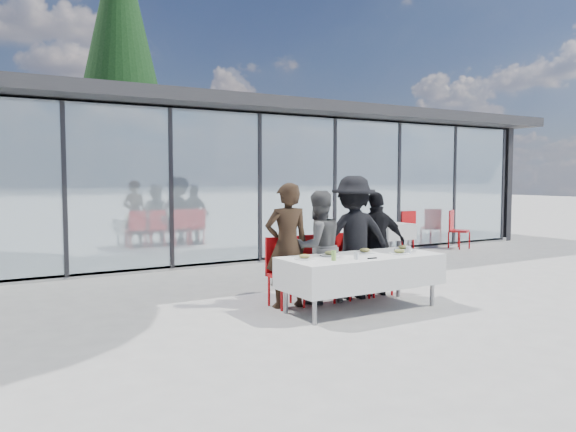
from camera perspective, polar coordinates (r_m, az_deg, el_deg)
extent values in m
plane|color=#A3A09A|center=(8.11, 4.14, -9.04)|extent=(90.00, 90.00, 0.00)
cube|color=gray|center=(15.98, -6.53, -2.42)|extent=(14.00, 8.00, 0.10)
cube|color=black|center=(19.50, -11.32, 3.25)|extent=(14.00, 0.20, 3.20)
cube|color=black|center=(19.75, 12.01, 3.25)|extent=(0.20, 8.00, 3.20)
cube|color=silver|center=(12.37, 1.04, 2.94)|extent=(13.60, 0.06, 3.10)
cube|color=#2D2D30|center=(15.59, -6.01, 9.47)|extent=(14.80, 8.80, 0.24)
cube|color=#262628|center=(10.63, -21.79, 2.48)|extent=(0.08, 0.10, 3.10)
cube|color=#262628|center=(11.11, -11.84, 2.74)|extent=(0.08, 0.10, 3.10)
cube|color=#262628|center=(11.89, -2.94, 2.89)|extent=(0.08, 0.10, 3.10)
cube|color=#262628|center=(12.91, 4.70, 2.97)|extent=(0.08, 0.10, 3.10)
cube|color=#262628|center=(14.13, 11.13, 3.00)|extent=(0.08, 0.10, 3.10)
cube|color=#262628|center=(15.50, 16.48, 2.99)|extent=(0.08, 0.10, 3.10)
cube|color=#262628|center=(16.98, 20.93, 2.96)|extent=(0.08, 0.10, 3.10)
cube|color=red|center=(13.65, -13.52, -1.91)|extent=(0.45, 0.45, 0.90)
cube|color=red|center=(14.63, -8.49, -1.45)|extent=(0.45, 0.45, 0.90)
cube|color=red|center=(15.32, 0.90, -1.16)|extent=(0.45, 0.45, 0.90)
cube|color=red|center=(17.02, 5.39, -0.66)|extent=(0.45, 0.45, 0.90)
cube|color=#173711|center=(35.08, -20.22, 4.36)|extent=(6.50, 2.00, 4.40)
cube|color=#173711|center=(37.41, -8.06, 4.53)|extent=(6.50, 2.00, 4.40)
cube|color=#173711|center=(41.19, 2.28, 4.51)|extent=(6.50, 2.00, 4.40)
cube|color=#173711|center=(46.06, 10.66, 4.39)|extent=(6.50, 2.00, 4.40)
cube|color=silver|center=(7.81, 7.44, -5.53)|extent=(2.26, 0.96, 0.42)
cylinder|color=gray|center=(6.99, 2.73, -8.18)|extent=(0.06, 0.06, 0.71)
cylinder|color=gray|center=(8.24, 14.45, -6.43)|extent=(0.06, 0.06, 0.71)
cylinder|color=gray|center=(7.57, -0.23, -7.23)|extent=(0.06, 0.06, 0.71)
cylinder|color=gray|center=(8.74, 11.17, -5.78)|extent=(0.06, 0.06, 0.71)
imported|color=#2F2015|center=(7.83, -0.10, -3.01)|extent=(0.74, 0.74, 1.75)
cube|color=red|center=(7.91, -0.17, -6.04)|extent=(0.44, 0.44, 0.05)
cube|color=red|center=(8.04, -0.90, -4.07)|extent=(0.44, 0.04, 0.55)
cylinder|color=red|center=(7.71, -0.64, -8.08)|extent=(0.04, 0.04, 0.43)
cylinder|color=red|center=(7.90, 1.64, -7.80)|extent=(0.04, 0.04, 0.43)
cylinder|color=red|center=(8.02, -1.95, -7.61)|extent=(0.04, 0.04, 0.43)
cylinder|color=red|center=(8.20, 0.27, -7.36)|extent=(0.04, 0.04, 0.43)
imported|color=#555555|center=(8.12, 3.07, -3.17)|extent=(0.83, 0.83, 1.63)
cube|color=red|center=(8.18, 2.99, -5.70)|extent=(0.44, 0.44, 0.05)
cube|color=red|center=(8.31, 2.23, -3.81)|extent=(0.44, 0.04, 0.55)
cylinder|color=red|center=(7.98, 2.63, -7.67)|extent=(0.04, 0.04, 0.43)
cylinder|color=red|center=(8.18, 4.75, -7.39)|extent=(0.04, 0.04, 0.43)
cylinder|color=red|center=(8.28, 1.24, -7.24)|extent=(0.04, 0.04, 0.43)
cylinder|color=red|center=(8.47, 3.32, -6.99)|extent=(0.04, 0.04, 0.43)
imported|color=black|center=(8.48, 6.67, -2.16)|extent=(1.49, 1.49, 1.85)
cube|color=red|center=(8.55, 6.58, -5.30)|extent=(0.44, 0.44, 0.05)
cube|color=red|center=(8.68, 5.78, -3.50)|extent=(0.44, 0.04, 0.55)
cylinder|color=red|center=(8.35, 6.33, -7.17)|extent=(0.04, 0.04, 0.43)
cylinder|color=red|center=(8.57, 8.26, -6.90)|extent=(0.04, 0.04, 0.43)
cylinder|color=red|center=(8.63, 4.88, -6.79)|extent=(0.04, 0.04, 0.43)
cylinder|color=red|center=(8.84, 6.78, -6.54)|extent=(0.04, 0.04, 0.43)
imported|color=black|center=(8.77, 9.00, -2.78)|extent=(1.15, 1.15, 1.60)
cube|color=red|center=(8.83, 8.90, -5.03)|extent=(0.44, 0.44, 0.05)
cube|color=red|center=(8.95, 8.10, -3.29)|extent=(0.44, 0.04, 0.55)
cylinder|color=red|center=(8.62, 8.73, -6.83)|extent=(0.04, 0.04, 0.43)
cylinder|color=red|center=(8.85, 10.54, -6.57)|extent=(0.04, 0.04, 0.43)
cylinder|color=red|center=(8.90, 7.24, -6.48)|extent=(0.04, 0.04, 0.43)
cylinder|color=red|center=(9.12, 9.03, -6.24)|extent=(0.04, 0.04, 0.43)
cylinder|color=white|center=(7.38, 1.70, -4.35)|extent=(0.28, 0.28, 0.01)
ellipsoid|color=#B48C48|center=(7.38, 1.70, -4.09)|extent=(0.15, 0.15, 0.05)
cylinder|color=white|center=(7.72, 4.28, -3.99)|extent=(0.28, 0.28, 0.01)
ellipsoid|color=#4A6726|center=(7.71, 4.28, -3.74)|extent=(0.15, 0.15, 0.05)
cylinder|color=white|center=(8.05, 7.80, -3.68)|extent=(0.28, 0.28, 0.01)
ellipsoid|color=#B48C48|center=(8.05, 7.80, -3.44)|extent=(0.15, 0.15, 0.05)
cylinder|color=white|center=(8.50, 11.65, -3.33)|extent=(0.28, 0.28, 0.01)
ellipsoid|color=#4A6726|center=(8.49, 11.65, -3.10)|extent=(0.15, 0.15, 0.05)
cylinder|color=white|center=(8.03, 11.23, -3.74)|extent=(0.28, 0.28, 0.01)
ellipsoid|color=#4A6726|center=(8.03, 11.24, -3.50)|extent=(0.15, 0.15, 0.05)
cylinder|color=#8AC050|center=(7.27, 4.67, -4.02)|extent=(0.06, 0.06, 0.13)
cylinder|color=silver|center=(7.40, 6.97, -4.02)|extent=(0.07, 0.07, 0.10)
cylinder|color=silver|center=(8.10, 12.13, -3.39)|extent=(0.07, 0.07, 0.10)
cube|color=black|center=(7.50, 8.55, -4.26)|extent=(0.14, 0.03, 0.01)
cube|color=silver|center=(13.36, 10.35, -1.51)|extent=(0.86, 0.86, 0.36)
cylinder|color=gray|center=(12.96, 10.22, -2.57)|extent=(0.05, 0.05, 0.72)
cylinder|color=gray|center=(13.36, 12.16, -2.40)|extent=(0.05, 0.05, 0.72)
cylinder|color=gray|center=(13.42, 8.53, -2.33)|extent=(0.05, 0.05, 0.72)
cylinder|color=gray|center=(13.81, 10.45, -2.17)|extent=(0.05, 0.05, 0.72)
cube|color=red|center=(14.96, 16.99, -1.46)|extent=(0.60, 0.60, 0.05)
cube|color=red|center=(14.98, 16.26, -0.48)|extent=(0.40, 0.26, 0.55)
cylinder|color=red|center=(14.73, 17.02, -2.47)|extent=(0.04, 0.04, 0.43)
cylinder|color=red|center=(15.00, 17.95, -2.37)|extent=(0.04, 0.04, 0.43)
cylinder|color=red|center=(14.97, 16.00, -2.34)|extent=(0.04, 0.04, 0.43)
cylinder|color=red|center=(15.24, 16.93, -2.25)|extent=(0.04, 0.04, 0.43)
cube|color=red|center=(14.50, 11.64, -1.54)|extent=(0.46, 0.46, 0.05)
cube|color=red|center=(14.32, 12.16, -0.61)|extent=(0.44, 0.06, 0.55)
cylinder|color=red|center=(14.27, 11.58, -2.58)|extent=(0.04, 0.04, 0.43)
cylinder|color=red|center=(14.51, 12.63, -2.48)|extent=(0.04, 0.04, 0.43)
cylinder|color=red|center=(14.53, 10.62, -2.44)|extent=(0.04, 0.04, 0.43)
cylinder|color=red|center=(14.77, 11.67, -2.35)|extent=(0.04, 0.04, 0.43)
cube|color=white|center=(12.56, 6.64, -3.57)|extent=(0.64, 1.32, 0.08)
cube|color=white|center=(12.98, 5.24, -2.12)|extent=(0.61, 0.28, 0.54)
cylinder|color=white|center=(12.00, 7.29, -4.46)|extent=(0.04, 0.04, 0.14)
cylinder|color=white|center=(12.31, 9.13, -4.27)|extent=(0.04, 0.04, 0.14)
cylinder|color=white|center=(12.87, 4.26, -3.87)|extent=(0.04, 0.04, 0.14)
cylinder|color=white|center=(13.16, 6.04, -3.70)|extent=(0.04, 0.04, 0.14)
cylinder|color=#382316|center=(20.13, -16.37, 1.48)|extent=(0.44, 0.44, 2.00)
cone|color=black|center=(20.54, -16.66, 15.55)|extent=(4.00, 4.00, 9.00)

